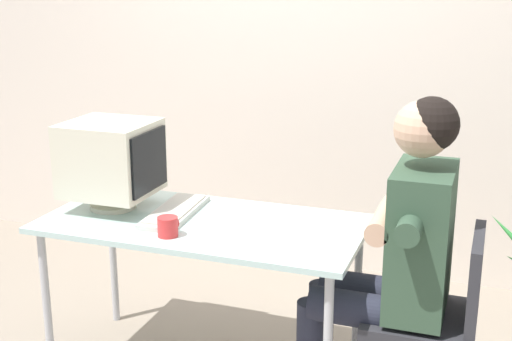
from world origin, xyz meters
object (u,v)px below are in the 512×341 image
(office_chair, at_px, (436,313))
(desk_mug, at_px, (168,226))
(desk, at_px, (203,234))
(keyboard, at_px, (175,211))
(person_seated, at_px, (396,246))
(crt_monitor, at_px, (111,159))

(office_chair, relative_size, desk_mug, 8.52)
(office_chair, height_order, desk_mug, office_chair)
(desk, distance_m, keyboard, 0.17)
(desk, relative_size, person_seated, 1.05)
(person_seated, bearing_deg, office_chair, 0.00)
(person_seated, bearing_deg, desk_mug, -169.04)
(crt_monitor, height_order, person_seated, person_seated)
(desk, height_order, office_chair, office_chair)
(desk, distance_m, desk_mug, 0.24)
(desk_mug, bearing_deg, desk, 73.89)
(desk_mug, bearing_deg, office_chair, 9.23)
(office_chair, xyz_separation_m, desk_mug, (-1.06, -0.17, 0.29))
(keyboard, height_order, desk_mug, desk_mug)
(keyboard, distance_m, desk_mug, 0.26)
(keyboard, distance_m, person_seated, 0.99)
(person_seated, height_order, desk_mug, person_seated)
(desk, height_order, keyboard, keyboard)
(keyboard, height_order, office_chair, office_chair)
(person_seated, bearing_deg, desk, 177.58)
(desk, xyz_separation_m, office_chair, (1.00, -0.04, -0.18))
(desk, bearing_deg, person_seated, -2.42)
(keyboard, xyz_separation_m, person_seated, (0.98, -0.07, -0.01))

